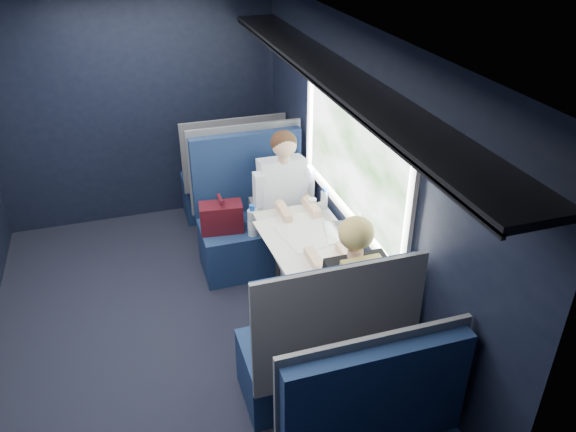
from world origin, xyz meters
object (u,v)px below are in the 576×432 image
object	(u,v)px
seat_bay_near	(252,222)
seat_row_front	(232,180)
man	(286,198)
cup	(312,204)
laptop	(350,224)
table	(304,246)
seat_bay_far	(321,352)
woman	(349,291)
bottle_small	(324,200)

from	to	relation	value
seat_bay_near	seat_row_front	bearing A→B (deg)	88.96
man	cup	world-z (taller)	man
man	laptop	distance (m)	0.79
man	cup	distance (m)	0.33
man	cup	bearing A→B (deg)	-63.89
table	cup	size ratio (longest dim) A/B	11.30
cup	seat_bay_far	bearing A→B (deg)	-106.89
seat_bay_near	man	distance (m)	0.43
seat_bay_far	cup	xyz separation A→B (m)	(0.39, 1.29, 0.37)
seat_bay_far	seat_row_front	xyz separation A→B (m)	(0.00, 2.67, -0.00)
woman	cup	bearing A→B (deg)	82.83
laptop	woman	bearing A→B (deg)	-112.95
table	woman	world-z (taller)	woman
woman	man	bearing A→B (deg)	90.00
seat_bay_far	woman	size ratio (longest dim) A/B	0.95
table	seat_row_front	world-z (taller)	seat_row_front
man	seat_bay_far	bearing A→B (deg)	-99.03
seat_bay_far	bottle_small	distance (m)	1.40
table	seat_bay_far	xyz separation A→B (m)	(-0.18, -0.87, -0.25)
seat_bay_far	woman	bearing A→B (deg)	33.82
table	seat_bay_far	size ratio (longest dim) A/B	0.79
table	bottle_small	size ratio (longest dim) A/B	5.08
man	woman	size ratio (longest dim) A/B	1.00
seat_bay_near	seat_row_front	xyz separation A→B (m)	(0.02, 0.93, -0.01)
man	laptop	bearing A→B (deg)	-68.74
cup	man	bearing A→B (deg)	116.11
bottle_small	woman	bearing A→B (deg)	-102.05
seat_bay_near	laptop	xyz separation A→B (m)	(0.55, -0.90, 0.39)
woman	bottle_small	bearing A→B (deg)	77.95
seat_bay_near	seat_bay_far	xyz separation A→B (m)	(0.02, -1.74, -0.01)
seat_row_front	woman	distance (m)	2.54
seat_bay_far	bottle_small	xyz separation A→B (m)	(0.48, 1.25, 0.41)
woman	cup	distance (m)	1.13
woman	laptop	distance (m)	0.74
man	bottle_small	distance (m)	0.42
laptop	seat_bay_far	bearing A→B (deg)	-122.48
seat_row_front	cup	distance (m)	1.49
seat_row_front	laptop	size ratio (longest dim) A/B	2.96
table	seat_row_front	size ratio (longest dim) A/B	0.86
table	laptop	distance (m)	0.38
seat_row_front	laptop	xyz separation A→B (m)	(0.54, -1.83, 0.40)
table	cup	distance (m)	0.48
seat_row_front	man	xyz separation A→B (m)	(0.25, -1.10, 0.31)
cup	bottle_small	bearing A→B (deg)	-24.92
table	seat_bay_far	bearing A→B (deg)	-101.78
seat_row_front	man	size ratio (longest dim) A/B	0.88
table	seat_row_front	xyz separation A→B (m)	(-0.18, 1.80, -0.25)
man	laptop	world-z (taller)	man
seat_bay_far	cup	distance (m)	1.39
man	bottle_small	bearing A→B (deg)	-55.01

